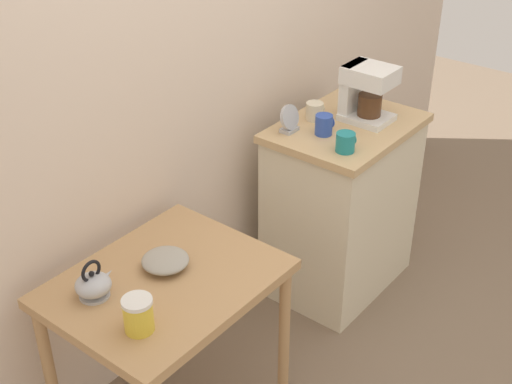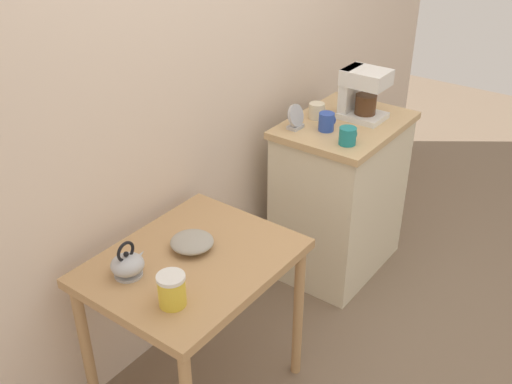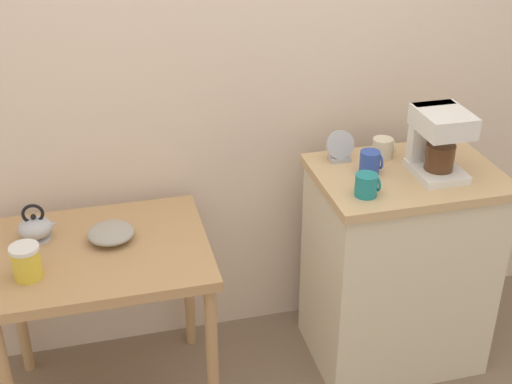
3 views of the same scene
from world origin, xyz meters
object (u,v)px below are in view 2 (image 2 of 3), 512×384
object	(u,v)px
teakettle	(128,264)
table_clock	(296,118)
bowl_stoneware	(192,242)
mug_blue	(327,122)
coffee_maker	(361,92)
mug_dark_teal	(348,136)
mug_small_cream	(317,111)
canister_enamel	(172,290)

from	to	relation	value
teakettle	table_clock	xyz separation A→B (m)	(1.18, 0.05, 0.17)
bowl_stoneware	mug_blue	bearing A→B (deg)	-0.67
coffee_maker	mug_dark_teal	bearing A→B (deg)	-161.32
mug_blue	mug_dark_teal	bearing A→B (deg)	-116.24
mug_small_cream	mug_dark_teal	bearing A→B (deg)	-123.18
canister_enamel	mug_dark_teal	bearing A→B (deg)	-0.34
mug_blue	mug_small_cream	size ratio (longest dim) A/B	1.04
teakettle	mug_blue	size ratio (longest dim) A/B	1.66
coffee_maker	canister_enamel	bearing A→B (deg)	-176.16
bowl_stoneware	table_clock	world-z (taller)	table_clock
teakettle	coffee_maker	world-z (taller)	coffee_maker
canister_enamel	teakettle	bearing A→B (deg)	84.71
teakettle	mug_dark_teal	xyz separation A→B (m)	(1.18, -0.25, 0.15)
teakettle	table_clock	bearing A→B (deg)	2.28
coffee_maker	bowl_stoneware	bearing A→B (deg)	177.01
canister_enamel	mug_blue	world-z (taller)	mug_blue
mug_blue	mug_small_cream	bearing A→B (deg)	48.94
table_clock	teakettle	bearing A→B (deg)	-177.72
canister_enamel	table_clock	bearing A→B (deg)	13.54
canister_enamel	table_clock	xyz separation A→B (m)	(1.21, 0.29, 0.15)
mug_small_cream	table_clock	size ratio (longest dim) A/B	0.70
canister_enamel	coffee_maker	world-z (taller)	coffee_maker
canister_enamel	coffee_maker	size ratio (longest dim) A/B	0.47
mug_blue	mug_dark_teal	size ratio (longest dim) A/B	1.03
mug_dark_teal	table_clock	distance (m)	0.30
mug_dark_teal	table_clock	xyz separation A→B (m)	(0.01, 0.30, 0.01)
coffee_maker	mug_dark_teal	distance (m)	0.36
bowl_stoneware	mug_blue	xyz separation A→B (m)	(0.99, -0.01, 0.17)
teakettle	coffee_maker	xyz separation A→B (m)	(1.50, -0.14, 0.25)
canister_enamel	mug_small_cream	distance (m)	1.42
mug_small_cream	table_clock	xyz separation A→B (m)	(-0.18, 0.01, 0.01)
bowl_stoneware	table_clock	distance (m)	0.95
canister_enamel	mug_dark_teal	distance (m)	1.21
canister_enamel	coffee_maker	distance (m)	1.54
coffee_maker	mug_small_cream	distance (m)	0.24
bowl_stoneware	canister_enamel	size ratio (longest dim) A/B	1.40
teakettle	table_clock	world-z (taller)	table_clock
mug_blue	table_clock	distance (m)	0.15
coffee_maker	mug_small_cream	world-z (taller)	coffee_maker
bowl_stoneware	mug_dark_teal	world-z (taller)	mug_dark_teal
bowl_stoneware	mug_small_cream	distance (m)	1.12
bowl_stoneware	teakettle	distance (m)	0.27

